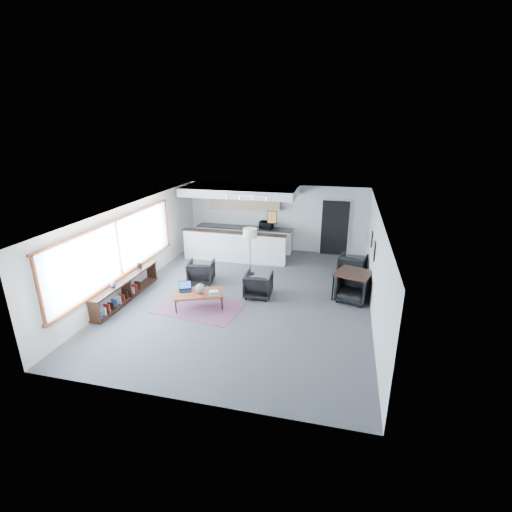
% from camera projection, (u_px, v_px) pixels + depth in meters
% --- Properties ---
extents(room, '(7.02, 9.02, 2.62)m').
position_uv_depth(room, '(246.00, 254.00, 10.47)').
color(room, '#4B4B4E').
rests_on(room, ground).
extents(window, '(0.10, 5.95, 1.66)m').
position_uv_depth(window, '(119.00, 250.00, 10.36)').
color(window, '#8CBFFF').
rests_on(window, room).
extents(console, '(0.35, 3.00, 0.80)m').
position_uv_depth(console, '(126.00, 289.00, 10.57)').
color(console, black).
rests_on(console, floor).
extents(kitchenette, '(4.20, 1.96, 2.60)m').
position_uv_depth(kitchenette, '(241.00, 219.00, 14.10)').
color(kitchenette, white).
rests_on(kitchenette, floor).
extents(doorway, '(1.10, 0.12, 2.15)m').
position_uv_depth(doorway, '(335.00, 227.00, 14.08)').
color(doorway, black).
rests_on(doorway, room).
extents(track_light, '(1.60, 0.07, 0.15)m').
position_uv_depth(track_light, '(246.00, 196.00, 12.20)').
color(track_light, silver).
rests_on(track_light, room).
extents(wall_art_lower, '(0.03, 0.38, 0.48)m').
position_uv_depth(wall_art_lower, '(374.00, 251.00, 9.99)').
color(wall_art_lower, black).
rests_on(wall_art_lower, room).
extents(wall_art_upper, '(0.03, 0.34, 0.44)m').
position_uv_depth(wall_art_upper, '(372.00, 239.00, 11.19)').
color(wall_art_upper, black).
rests_on(wall_art_upper, room).
extents(kilim_rug, '(2.49, 1.86, 0.01)m').
position_uv_depth(kilim_rug, '(199.00, 307.00, 10.27)').
color(kilim_rug, '#683851').
rests_on(kilim_rug, floor).
extents(coffee_table, '(1.50, 1.16, 0.43)m').
position_uv_depth(coffee_table, '(199.00, 294.00, 10.13)').
color(coffee_table, brown).
rests_on(coffee_table, floor).
extents(laptop, '(0.42, 0.39, 0.25)m').
position_uv_depth(laptop, '(185.00, 288.00, 10.25)').
color(laptop, black).
rests_on(laptop, coffee_table).
extents(ceramic_pot, '(0.27, 0.27, 0.27)m').
position_uv_depth(ceramic_pot, '(200.00, 288.00, 10.06)').
color(ceramic_pot, gray).
rests_on(ceramic_pot, coffee_table).
extents(book_stack, '(0.33, 0.30, 0.08)m').
position_uv_depth(book_stack, '(214.00, 292.00, 10.05)').
color(book_stack, silver).
rests_on(book_stack, coffee_table).
extents(coaster, '(0.13, 0.13, 0.01)m').
position_uv_depth(coaster, '(200.00, 296.00, 9.91)').
color(coaster, '#E5590C').
rests_on(coaster, coffee_table).
extents(armchair_left, '(0.88, 0.84, 0.79)m').
position_uv_depth(armchair_left, '(201.00, 271.00, 11.72)').
color(armchair_left, black).
rests_on(armchair_left, floor).
extents(armchair_right, '(0.80, 0.75, 0.79)m').
position_uv_depth(armchair_right, '(258.00, 284.00, 10.76)').
color(armchair_right, black).
rests_on(armchair_right, floor).
extents(floor_lamp, '(0.55, 0.55, 1.59)m').
position_uv_depth(floor_lamp, '(250.00, 235.00, 12.04)').
color(floor_lamp, black).
rests_on(floor_lamp, floor).
extents(dining_table, '(1.22, 1.22, 0.80)m').
position_uv_depth(dining_table, '(354.00, 275.00, 10.52)').
color(dining_table, black).
rests_on(dining_table, floor).
extents(dining_chair_near, '(0.86, 0.82, 0.73)m').
position_uv_depth(dining_chair_near, '(352.00, 289.00, 10.50)').
color(dining_chair_near, black).
rests_on(dining_chair_near, floor).
extents(dining_chair_far, '(0.83, 0.80, 0.72)m').
position_uv_depth(dining_chair_far, '(352.00, 267.00, 12.17)').
color(dining_chair_far, black).
rests_on(dining_chair_far, floor).
extents(microwave, '(0.54, 0.34, 0.35)m').
position_uv_depth(microwave, '(266.00, 224.00, 14.40)').
color(microwave, black).
rests_on(microwave, kitchenette).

